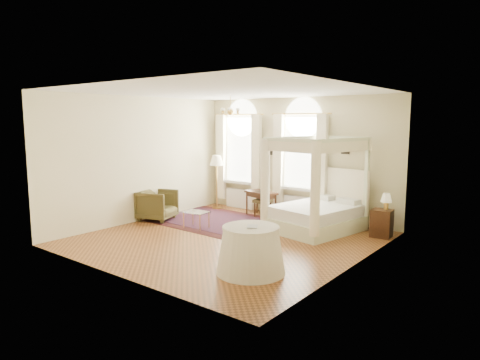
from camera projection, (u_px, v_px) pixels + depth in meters
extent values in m
plane|color=#94572B|center=(228.00, 239.00, 9.74)|extent=(6.00, 6.00, 0.00)
plane|color=beige|center=(296.00, 158.00, 11.85)|extent=(6.00, 0.00, 6.00)
plane|color=beige|center=(114.00, 182.00, 7.16)|extent=(6.00, 0.00, 6.00)
plane|color=beige|center=(141.00, 159.00, 11.33)|extent=(0.00, 6.00, 6.00)
plane|color=beige|center=(356.00, 178.00, 7.68)|extent=(0.00, 6.00, 6.00)
plane|color=white|center=(227.00, 91.00, 9.28)|extent=(6.00, 6.00, 0.00)
cube|color=white|center=(242.00, 149.00, 12.97)|extent=(1.10, 0.04, 1.90)
cylinder|color=white|center=(242.00, 118.00, 12.83)|extent=(1.10, 0.04, 1.10)
cube|color=white|center=(240.00, 182.00, 13.03)|extent=(1.32, 0.24, 0.08)
cube|color=white|center=(221.00, 157.00, 13.27)|extent=(0.28, 0.14, 2.60)
cube|color=white|center=(256.00, 159.00, 12.46)|extent=(0.28, 0.14, 2.60)
cube|color=white|center=(240.00, 198.00, 13.12)|extent=(1.00, 0.12, 0.58)
cube|color=white|center=(302.00, 153.00, 11.69)|extent=(1.10, 0.04, 1.90)
cylinder|color=white|center=(303.00, 118.00, 11.56)|extent=(1.10, 0.04, 1.10)
cube|color=white|center=(300.00, 189.00, 11.75)|extent=(1.32, 0.24, 0.08)
cube|color=white|center=(278.00, 161.00, 12.00)|extent=(0.28, 0.14, 2.60)
cube|color=white|center=(321.00, 164.00, 11.18)|extent=(0.28, 0.14, 2.60)
cube|color=white|center=(300.00, 207.00, 11.84)|extent=(1.00, 0.12, 0.58)
cylinder|color=#B48A3C|center=(230.00, 103.00, 10.79)|extent=(0.02, 0.02, 0.40)
sphere|color=#B48A3C|center=(230.00, 112.00, 10.83)|extent=(0.16, 0.16, 0.16)
sphere|color=#F3E9BD|center=(237.00, 109.00, 10.68)|extent=(0.07, 0.07, 0.07)
sphere|color=#F3E9BD|center=(238.00, 109.00, 10.90)|extent=(0.07, 0.07, 0.07)
sphere|color=#F3E9BD|center=(232.00, 110.00, 11.03)|extent=(0.07, 0.07, 0.07)
sphere|color=#F3E9BD|center=(224.00, 110.00, 10.95)|extent=(0.07, 0.07, 0.07)
sphere|color=#F3E9BD|center=(222.00, 109.00, 10.73)|extent=(0.07, 0.07, 0.07)
sphere|color=#F3E9BD|center=(229.00, 109.00, 10.60)|extent=(0.07, 0.07, 0.07)
cube|color=black|center=(270.00, 149.00, 12.32)|extent=(0.26, 0.03, 0.32)
cube|color=black|center=(345.00, 149.00, 10.91)|extent=(0.22, 0.03, 0.26)
cube|color=beige|center=(315.00, 223.00, 10.44)|extent=(2.03, 2.33, 0.35)
cube|color=white|center=(315.00, 211.00, 10.40)|extent=(1.91, 2.22, 0.27)
cube|color=white|center=(340.00, 191.00, 10.98)|extent=(1.64, 0.40, 1.17)
cube|color=beige|center=(317.00, 179.00, 11.51)|extent=(0.10, 0.10, 2.24)
cube|color=beige|center=(366.00, 185.00, 10.36)|extent=(0.10, 0.10, 2.24)
cube|color=beige|center=(265.00, 186.00, 10.27)|extent=(0.10, 0.10, 2.24)
cube|color=beige|center=(315.00, 194.00, 9.11)|extent=(0.10, 0.10, 2.24)
cube|color=beige|center=(342.00, 138.00, 10.78)|extent=(1.64, 0.40, 0.08)
cube|color=beige|center=(289.00, 140.00, 9.54)|extent=(1.64, 0.40, 0.08)
cube|color=beige|center=(293.00, 138.00, 10.74)|extent=(0.48, 2.02, 0.08)
cube|color=beige|center=(344.00, 140.00, 9.58)|extent=(0.48, 2.02, 0.08)
cube|color=white|center=(341.00, 143.00, 10.80)|extent=(1.69, 0.38, 0.27)
cube|color=white|center=(289.00, 146.00, 9.56)|extent=(1.69, 0.38, 0.27)
cube|color=white|center=(293.00, 143.00, 10.76)|extent=(0.46, 2.07, 0.27)
cube|color=white|center=(344.00, 146.00, 9.60)|extent=(0.46, 2.07, 0.27)
cylinder|color=white|center=(265.00, 182.00, 10.26)|extent=(0.21, 0.21, 2.04)
cylinder|color=white|center=(315.00, 189.00, 9.10)|extent=(0.21, 0.21, 2.04)
cube|color=#381E0F|center=(382.00, 223.00, 9.84)|extent=(0.49, 0.45, 0.64)
cylinder|color=#B48A3C|center=(386.00, 205.00, 9.83)|extent=(0.11, 0.11, 0.18)
cone|color=#F3E9BD|center=(386.00, 198.00, 9.81)|extent=(0.25, 0.25, 0.20)
cube|color=#381E0F|center=(261.00, 193.00, 11.95)|extent=(1.04, 0.73, 0.06)
cube|color=#381E0F|center=(261.00, 195.00, 11.96)|extent=(0.92, 0.61, 0.09)
cylinder|color=#381E0F|center=(257.00, 202.00, 12.43)|extent=(0.05, 0.05, 0.66)
cylinder|color=#381E0F|center=(276.00, 206.00, 11.77)|extent=(0.05, 0.05, 0.66)
cylinder|color=#381E0F|center=(247.00, 203.00, 12.22)|extent=(0.05, 0.05, 0.66)
cylinder|color=#381E0F|center=(265.00, 208.00, 11.56)|extent=(0.05, 0.05, 0.66)
imported|color=black|center=(261.00, 191.00, 11.88)|extent=(0.34, 0.26, 0.02)
cube|color=#4D4121|center=(263.00, 201.00, 11.93)|extent=(0.44, 0.44, 0.08)
cylinder|color=#381E0F|center=(255.00, 210.00, 11.93)|extent=(0.04, 0.04, 0.40)
cylinder|color=#381E0F|center=(264.00, 211.00, 11.74)|extent=(0.04, 0.04, 0.40)
cylinder|color=#381E0F|center=(261.00, 208.00, 12.18)|extent=(0.04, 0.04, 0.40)
cylinder|color=#381E0F|center=(270.00, 209.00, 12.00)|extent=(0.04, 0.04, 0.40)
imported|color=#463E1E|center=(157.00, 205.00, 11.54)|extent=(1.14, 1.12, 0.82)
cube|color=silver|center=(196.00, 212.00, 10.66)|extent=(0.63, 0.46, 0.02)
cylinder|color=#B48A3C|center=(184.00, 220.00, 10.70)|extent=(0.02, 0.02, 0.41)
cylinder|color=#B48A3C|center=(200.00, 223.00, 10.40)|extent=(0.02, 0.02, 0.41)
cylinder|color=#B48A3C|center=(193.00, 217.00, 10.98)|extent=(0.02, 0.02, 0.41)
cylinder|color=#B48A3C|center=(209.00, 220.00, 10.68)|extent=(0.02, 0.02, 0.41)
cylinder|color=#B48A3C|center=(217.00, 208.00, 13.13)|extent=(0.29, 0.29, 0.03)
cylinder|color=#B48A3C|center=(217.00, 185.00, 13.04)|extent=(0.04, 0.04, 1.43)
cone|color=#F3E9BD|center=(217.00, 160.00, 12.93)|extent=(0.42, 0.42, 0.31)
cube|color=#39100D|center=(213.00, 220.00, 11.54)|extent=(3.57, 2.62, 0.01)
cube|color=black|center=(213.00, 220.00, 11.54)|extent=(3.01, 2.05, 0.01)
cone|color=white|center=(251.00, 251.00, 7.51)|extent=(1.23, 1.23, 0.79)
cylinder|color=white|center=(251.00, 228.00, 7.46)|extent=(1.00, 1.00, 0.04)
imported|color=black|center=(247.00, 227.00, 7.40)|extent=(0.29, 0.30, 0.02)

